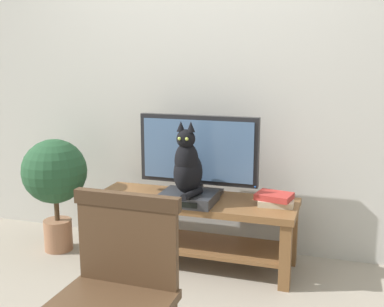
{
  "coord_description": "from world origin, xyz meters",
  "views": [
    {
      "loc": [
        0.93,
        -2.34,
        1.42
      ],
      "look_at": [
        0.0,
        0.56,
        0.79
      ],
      "focal_mm": 44.63,
      "sensor_mm": 36.0,
      "label": 1
    }
  ],
  "objects_px": {
    "media_box": "(188,198)",
    "book_stack": "(275,199)",
    "wooden_chair": "(114,286)",
    "tv_stand": "(194,218)",
    "cat": "(187,166)",
    "potted_plant": "(55,177)",
    "tv": "(198,153)"
  },
  "relations": [
    {
      "from": "media_box",
      "to": "book_stack",
      "type": "height_order",
      "value": "book_stack"
    },
    {
      "from": "media_box",
      "to": "wooden_chair",
      "type": "xyz_separation_m",
      "value": [
        0.1,
        -1.26,
        0.0
      ]
    },
    {
      "from": "tv_stand",
      "to": "cat",
      "type": "relative_size",
      "value": 2.9
    },
    {
      "from": "book_stack",
      "to": "cat",
      "type": "bearing_deg",
      "value": -165.57
    },
    {
      "from": "wooden_chair",
      "to": "book_stack",
      "type": "relative_size",
      "value": 3.39
    },
    {
      "from": "media_box",
      "to": "potted_plant",
      "type": "bearing_deg",
      "value": 178.39
    },
    {
      "from": "tv_stand",
      "to": "potted_plant",
      "type": "relative_size",
      "value": 1.66
    },
    {
      "from": "cat",
      "to": "potted_plant",
      "type": "distance_m",
      "value": 1.04
    },
    {
      "from": "tv_stand",
      "to": "wooden_chair",
      "type": "bearing_deg",
      "value": -86.23
    },
    {
      "from": "tv_stand",
      "to": "wooden_chair",
      "type": "distance_m",
      "value": 1.37
    },
    {
      "from": "media_box",
      "to": "book_stack",
      "type": "relative_size",
      "value": 1.4
    },
    {
      "from": "tv_stand",
      "to": "media_box",
      "type": "bearing_deg",
      "value": -95.04
    },
    {
      "from": "potted_plant",
      "to": "tv",
      "type": "bearing_deg",
      "value": 9.41
    },
    {
      "from": "wooden_chair",
      "to": "book_stack",
      "type": "distance_m",
      "value": 1.45
    },
    {
      "from": "media_box",
      "to": "cat",
      "type": "xyz_separation_m",
      "value": [
        0.0,
        -0.01,
        0.22
      ]
    },
    {
      "from": "cat",
      "to": "book_stack",
      "type": "xyz_separation_m",
      "value": [
        0.55,
        0.14,
        -0.21
      ]
    },
    {
      "from": "media_box",
      "to": "tv_stand",
      "type": "bearing_deg",
      "value": 84.96
    },
    {
      "from": "cat",
      "to": "potted_plant",
      "type": "height_order",
      "value": "cat"
    },
    {
      "from": "tv_stand",
      "to": "cat",
      "type": "distance_m",
      "value": 0.41
    },
    {
      "from": "tv_stand",
      "to": "potted_plant",
      "type": "bearing_deg",
      "value": -175.78
    },
    {
      "from": "tv",
      "to": "wooden_chair",
      "type": "xyz_separation_m",
      "value": [
        0.09,
        -1.46,
        -0.25
      ]
    },
    {
      "from": "tv",
      "to": "media_box",
      "type": "distance_m",
      "value": 0.33
    },
    {
      "from": "tv_stand",
      "to": "wooden_chair",
      "type": "relative_size",
      "value": 1.6
    },
    {
      "from": "potted_plant",
      "to": "cat",
      "type": "bearing_deg",
      "value": -2.42
    },
    {
      "from": "tv",
      "to": "media_box",
      "type": "xyz_separation_m",
      "value": [
        -0.01,
        -0.2,
        -0.26
      ]
    },
    {
      "from": "book_stack",
      "to": "media_box",
      "type": "bearing_deg",
      "value": -167.01
    },
    {
      "from": "media_box",
      "to": "cat",
      "type": "distance_m",
      "value": 0.22
    },
    {
      "from": "tv",
      "to": "tv_stand",
      "type": "bearing_deg",
      "value": -90.02
    },
    {
      "from": "tv",
      "to": "potted_plant",
      "type": "distance_m",
      "value": 1.07
    },
    {
      "from": "tv_stand",
      "to": "book_stack",
      "type": "bearing_deg",
      "value": 2.31
    },
    {
      "from": "tv",
      "to": "media_box",
      "type": "height_order",
      "value": "tv"
    },
    {
      "from": "tv_stand",
      "to": "wooden_chair",
      "type": "height_order",
      "value": "wooden_chair"
    }
  ]
}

